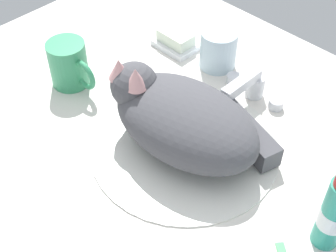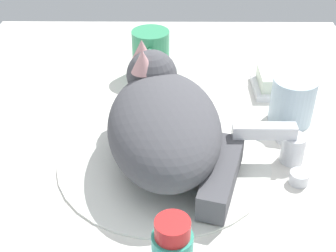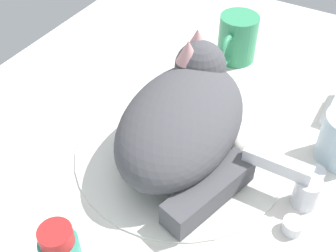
% 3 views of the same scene
% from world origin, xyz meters
% --- Properties ---
extents(ground_plane, '(1.10, 0.83, 0.03)m').
position_xyz_m(ground_plane, '(0.00, 0.00, -0.01)').
color(ground_plane, silver).
extents(sink_basin, '(0.32, 0.32, 0.01)m').
position_xyz_m(sink_basin, '(0.00, 0.00, 0.00)').
color(sink_basin, silver).
rests_on(sink_basin, ground_plane).
extents(faucet, '(0.13, 0.11, 0.06)m').
position_xyz_m(faucet, '(0.00, 0.18, 0.03)').
color(faucet, silver).
rests_on(faucet, ground_plane).
extents(cat, '(0.28, 0.21, 0.14)m').
position_xyz_m(cat, '(-0.01, 0.00, 0.06)').
color(cat, '#4C4C51').
rests_on(cat, sink_basin).
extents(coffee_mug, '(0.12, 0.07, 0.09)m').
position_xyz_m(coffee_mug, '(-0.27, -0.03, 0.05)').
color(coffee_mug, '#389966').
rests_on(coffee_mug, ground_plane).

